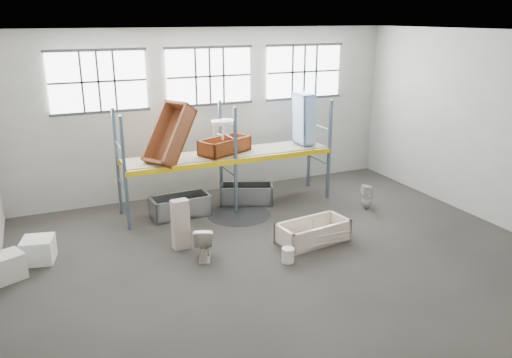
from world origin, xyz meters
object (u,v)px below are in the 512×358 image
toilet_beige (204,242)px  toilet_white (367,196)px  steel_tub_right (247,194)px  rust_tub_flat (225,145)px  blue_tub_upright (304,119)px  carton_near (6,267)px  bucket (288,255)px  cistern_tall (180,224)px  bathtub_beige (313,232)px  steel_tub_left (181,206)px

toilet_beige → toilet_white: toilet_beige is taller
toilet_white → steel_tub_right: (-3.01, 1.80, -0.08)m
rust_tub_flat → blue_tub_upright: blue_tub_upright is taller
rust_tub_flat → carton_near: (-5.75, -2.21, -1.54)m
rust_tub_flat → bucket: 4.25m
carton_near → toilet_beige: bearing=-10.1°
bucket → rust_tub_flat: bearing=90.5°
toilet_white → blue_tub_upright: size_ratio=0.48×
toilet_beige → blue_tub_upright: size_ratio=0.53×
cistern_tall → toilet_white: (5.63, 0.40, -0.25)m
bucket → steel_tub_right: bearing=80.9°
bathtub_beige → toilet_white: size_ratio=2.48×
cistern_tall → blue_tub_upright: bearing=21.3°
bathtub_beige → bucket: size_ratio=5.27×
toilet_white → blue_tub_upright: (-1.15, 1.79, 2.04)m
steel_tub_right → blue_tub_upright: 2.81m
steel_tub_left → steel_tub_right: (2.08, 0.23, -0.01)m
cistern_tall → steel_tub_right: 3.44m
steel_tub_right → carton_near: same height
cistern_tall → steel_tub_left: (0.54, 1.98, -0.32)m
toilet_white → cistern_tall: bearing=-69.2°
steel_tub_left → rust_tub_flat: bearing=10.0°
steel_tub_left → cistern_tall: bearing=-105.3°
bathtub_beige → steel_tub_right: steel_tub_right is taller
cistern_tall → bucket: 2.65m
bucket → carton_near: 6.03m
bathtub_beige → cistern_tall: 3.22m
steel_tub_left → bathtub_beige: bearing=-49.5°
steel_tub_right → carton_near: size_ratio=2.34×
toilet_beige → rust_tub_flat: size_ratio=0.53×
steel_tub_right → carton_near: 6.76m
steel_tub_right → bucket: 3.94m
toilet_beige → cistern_tall: (-0.34, 0.71, 0.22)m
toilet_white → steel_tub_right: size_ratio=0.47×
bathtub_beige → carton_near: carton_near is taller
toilet_white → bathtub_beige: bearing=-45.3°
steel_tub_left → rust_tub_flat: 2.10m
steel_tub_left → carton_near: size_ratio=2.44×
blue_tub_upright → cistern_tall: bearing=-153.9°
steel_tub_left → rust_tub_flat: (1.43, 0.25, 1.53)m
steel_tub_left → blue_tub_upright: size_ratio=1.07×
blue_tub_upright → steel_tub_left: bearing=-176.9°
steel_tub_right → rust_tub_flat: rust_tub_flat is taller
toilet_beige → carton_near: toilet_beige is taller
cistern_tall → steel_tub_left: size_ratio=0.76×
toilet_white → steel_tub_right: toilet_white is taller
cistern_tall → rust_tub_flat: size_ratio=0.82×
toilet_white → bucket: size_ratio=2.13×
bathtub_beige → steel_tub_right: size_ratio=1.15×
bathtub_beige → rust_tub_flat: bearing=101.6°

